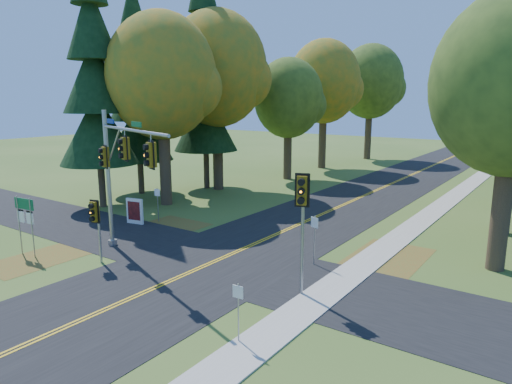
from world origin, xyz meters
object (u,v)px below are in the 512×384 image
Objects in this scene: info_kiosk at (135,211)px; traffic_mast at (119,164)px; east_signal_pole at (302,204)px; route_sign_cluster at (25,214)px.

traffic_mast is at bearing -56.99° from info_kiosk.
info_kiosk is (-4.33, 4.38, -3.91)m from traffic_mast.
east_signal_pole is 3.07× the size of info_kiosk.
traffic_mast reaches higher than route_sign_cluster.
east_signal_pole is 14.98m from info_kiosk.
traffic_mast reaches higher than east_signal_pole.
info_kiosk is at bearing 85.69° from route_sign_cluster.
route_sign_cluster is (-14.00, -3.70, -1.71)m from east_signal_pole.
traffic_mast reaches higher than info_kiosk.
east_signal_pole reaches higher than info_kiosk.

